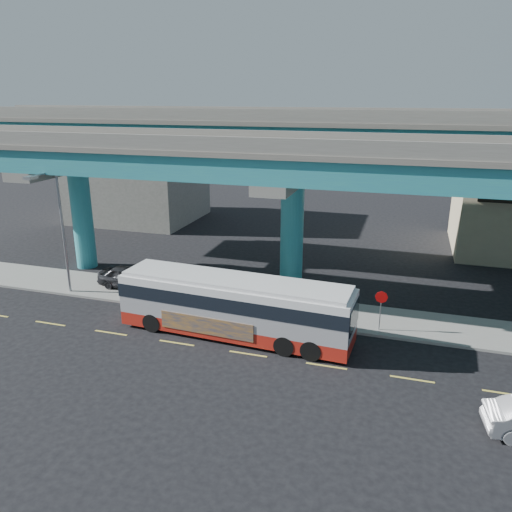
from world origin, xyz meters
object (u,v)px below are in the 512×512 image
(transit_bus, at_px, (235,304))
(street_lamp, at_px, (55,216))
(parked_car, at_px, (129,277))
(stop_sign, at_px, (381,302))

(transit_bus, relative_size, street_lamp, 1.60)
(transit_bus, xyz_separation_m, parked_car, (-9.03, 4.22, -0.93))
(stop_sign, bearing_deg, transit_bus, -140.05)
(street_lamp, distance_m, stop_sign, 20.32)
(parked_car, bearing_deg, stop_sign, -94.18)
(parked_car, xyz_separation_m, stop_sign, (16.53, -1.57, 0.90))
(transit_bus, height_order, parked_car, transit_bus)
(stop_sign, bearing_deg, street_lamp, -157.41)
(transit_bus, height_order, street_lamp, street_lamp)
(parked_car, height_order, stop_sign, stop_sign)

